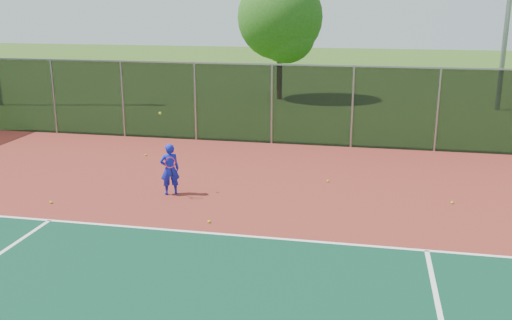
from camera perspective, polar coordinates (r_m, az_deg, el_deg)
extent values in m
plane|color=#2D4E16|center=(10.34, 6.65, -15.01)|extent=(120.00, 120.00, 0.00)
cube|color=maroon|center=(12.10, 7.49, -10.21)|extent=(30.00, 20.00, 0.02)
cube|color=white|center=(13.06, 16.70, -8.67)|extent=(22.00, 0.10, 0.00)
cube|color=black|center=(21.24, 9.62, 5.22)|extent=(30.00, 0.04, 3.00)
cube|color=gray|center=(21.03, 9.80, 9.24)|extent=(30.00, 0.06, 0.06)
imported|color=#131EB5|center=(16.03, -8.62, -0.91)|extent=(0.63, 0.55, 1.46)
cylinder|color=black|center=(15.76, -8.41, -1.21)|extent=(0.03, 0.15, 0.27)
torus|color=#A51414|center=(15.59, -8.58, -0.26)|extent=(0.30, 0.13, 0.29)
sphere|color=#B8DA19|center=(15.85, -9.58, 4.64)|extent=(0.07, 0.07, 0.07)
sphere|color=#B8DA19|center=(20.42, -10.97, 0.52)|extent=(0.07, 0.07, 0.07)
sphere|color=#B8DA19|center=(16.18, 19.01, -4.05)|extent=(0.07, 0.07, 0.07)
sphere|color=#B8DA19|center=(17.25, 7.21, -2.09)|extent=(0.07, 0.07, 0.07)
sphere|color=#B8DA19|center=(16.29, -19.81, -3.99)|extent=(0.07, 0.07, 0.07)
sphere|color=#B8DA19|center=(14.07, -4.72, -6.16)|extent=(0.07, 0.07, 0.07)
cylinder|color=#332212|center=(31.92, 2.35, 8.41)|extent=(0.30, 0.30, 2.59)
sphere|color=#1F4E14|center=(31.69, 2.42, 14.09)|extent=(4.60, 4.60, 4.60)
sphere|color=#1F4E14|center=(31.36, 3.05, 12.49)|extent=(3.16, 3.16, 3.16)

